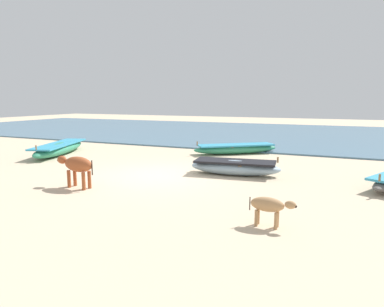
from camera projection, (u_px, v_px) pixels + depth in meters
name	position (u px, v px, depth m)	size (l,w,h in m)	color
ground	(158.00, 175.00, 12.24)	(80.00, 80.00, 0.00)	beige
sea_water	(259.00, 133.00, 27.18)	(60.00, 20.00, 0.08)	slate
fishing_boat_0	(235.00, 167.00, 12.32)	(3.35, 1.44, 0.72)	#8CA5B7
fishing_boat_1	(59.00, 148.00, 16.88)	(2.71, 4.91, 0.75)	#338C66
fishing_boat_3	(236.00, 149.00, 17.04)	(4.03, 3.39, 0.68)	#338C66
cow_adult_rust	(77.00, 165.00, 10.44)	(1.50, 0.53, 0.97)	#9E4C28
calf_near_tan	(269.00, 206.00, 7.24)	(1.00, 0.31, 0.65)	tan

